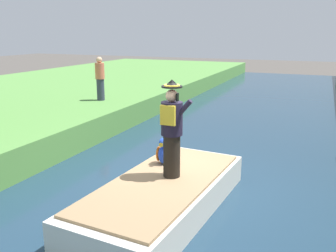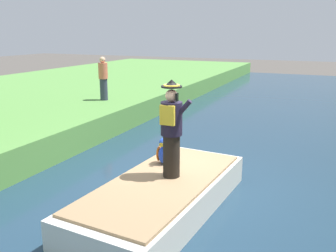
{
  "view_description": "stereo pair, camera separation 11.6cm",
  "coord_description": "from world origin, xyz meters",
  "px_view_note": "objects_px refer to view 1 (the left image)",
  "views": [
    {
      "loc": [
        2.56,
        -6.8,
        3.39
      ],
      "look_at": [
        -0.12,
        -0.48,
        1.61
      ],
      "focal_mm": 39.09,
      "sensor_mm": 36.0,
      "label": 1
    },
    {
      "loc": [
        2.67,
        -6.75,
        3.39
      ],
      "look_at": [
        -0.12,
        -0.48,
        1.61
      ],
      "focal_mm": 39.09,
      "sensor_mm": 36.0,
      "label": 2
    }
  ],
  "objects_px": {
    "boat": "(163,195)",
    "person_pirate": "(172,129)",
    "person_bystander": "(100,78)",
    "parrot_plush": "(164,152)"
  },
  "relations": [
    {
      "from": "boat",
      "to": "person_pirate",
      "type": "distance_m",
      "value": 1.26
    },
    {
      "from": "person_pirate",
      "to": "person_bystander",
      "type": "bearing_deg",
      "value": 137.71
    },
    {
      "from": "boat",
      "to": "person_pirate",
      "type": "relative_size",
      "value": 2.34
    },
    {
      "from": "parrot_plush",
      "to": "person_bystander",
      "type": "xyz_separation_m",
      "value": [
        -4.69,
        4.83,
        0.76
      ]
    },
    {
      "from": "boat",
      "to": "person_bystander",
      "type": "xyz_separation_m",
      "value": [
        -5.01,
        5.65,
        1.31
      ]
    },
    {
      "from": "person_pirate",
      "to": "person_bystander",
      "type": "xyz_separation_m",
      "value": [
        -5.09,
        5.4,
        0.08
      ]
    },
    {
      "from": "person_pirate",
      "to": "parrot_plush",
      "type": "height_order",
      "value": "person_pirate"
    },
    {
      "from": "person_pirate",
      "to": "person_bystander",
      "type": "height_order",
      "value": "person_pirate"
    },
    {
      "from": "boat",
      "to": "person_bystander",
      "type": "bearing_deg",
      "value": 131.59
    },
    {
      "from": "boat",
      "to": "person_pirate",
      "type": "xyz_separation_m",
      "value": [
        0.08,
        0.25,
        1.23
      ]
    }
  ]
}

